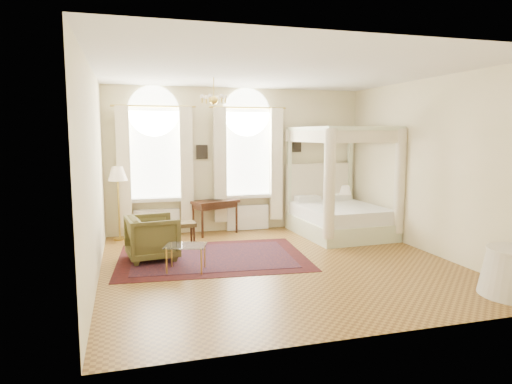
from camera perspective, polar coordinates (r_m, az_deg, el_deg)
ground at (r=8.09m, az=2.92°, el=-8.96°), size 6.00×6.00×0.00m
room_walls at (r=7.77m, az=3.01°, el=5.20°), size 6.00×6.00×6.00m
window_left at (r=10.26m, az=-12.45°, el=2.81°), size 1.62×0.27×3.29m
window_right at (r=10.60m, az=-1.04°, el=3.12°), size 1.62×0.27×3.29m
chandelier at (r=8.72m, az=-5.30°, el=11.50°), size 0.51×0.45×0.50m
wall_pictures at (r=10.65m, az=-1.77°, el=5.31°), size 2.54×0.03×0.39m
canopy_bed at (r=10.38m, az=10.48°, el=-2.33°), size 1.92×2.32×2.41m
nightstand at (r=11.50m, az=11.34°, el=-2.81°), size 0.38×0.35×0.54m
nightstand_lamp at (r=11.38m, az=11.10°, el=-0.01°), size 0.31×0.31×0.45m
writing_desk at (r=10.35m, az=-5.15°, el=-1.65°), size 1.14×0.86×0.77m
laptop at (r=10.34m, az=-5.10°, el=-0.96°), size 0.39×0.33×0.03m
stool at (r=9.46m, az=-8.84°, el=-4.21°), size 0.43×0.43×0.47m
armchair at (r=8.47m, az=-12.81°, el=-5.59°), size 0.99×0.97×0.80m
coffee_table at (r=7.65m, az=-8.76°, el=-6.88°), size 0.76×0.64×0.45m
floor_lamp at (r=10.09m, az=-16.91°, el=1.74°), size 0.40×0.40×1.57m
oriental_rug at (r=8.50m, az=-5.44°, el=-8.12°), size 3.59×2.72×0.01m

